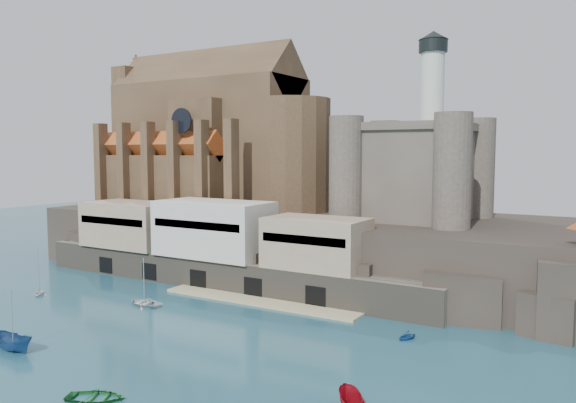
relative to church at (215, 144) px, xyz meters
The scene contains 10 objects.
ground 53.14m from the church, 60.03° to the right, with size 300.00×300.00×0.00m, color #1B4859.
promontory 29.58m from the church, ahead, with size 100.00×36.00×10.00m.
quay 28.37m from the church, 53.41° to the right, with size 70.00×12.00×13.05m.
church is the anchor object (origin of this frame).
castle_keep 40.39m from the church, ahead, with size 21.20×21.20×29.30m.
boat_2 58.84m from the church, 74.49° to the right, with size 2.16×2.22×5.74m, color navy.
boat_3 67.95m from the church, 60.82° to the right, with size 3.57×1.03×5.00m, color #1D722D.
boat_4 43.14m from the church, 94.97° to the right, with size 2.29×1.40×2.66m, color white.
boat_6 41.81m from the church, 67.64° to the right, with size 3.87×1.12×5.42m, color silver.
boat_7 60.36m from the church, 30.01° to the right, with size 2.23×1.36×2.58m, color #1A4E97.
Camera 1 is at (44.09, -44.78, 20.61)m, focal length 35.00 mm.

